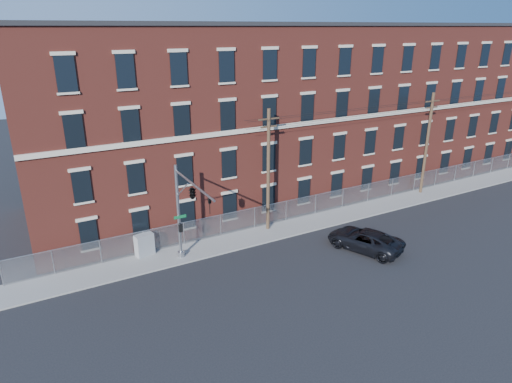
{
  "coord_description": "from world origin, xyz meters",
  "views": [
    {
      "loc": [
        -15.29,
        -23.65,
        15.96
      ],
      "look_at": [
        -0.01,
        4.0,
        4.29
      ],
      "focal_mm": 31.42,
      "sensor_mm": 36.0,
      "label": 1
    }
  ],
  "objects": [
    {
      "name": "sidewalk",
      "position": [
        12.0,
        5.0,
        0.06
      ],
      "size": [
        65.0,
        3.0,
        0.12
      ],
      "primitive_type": "cube",
      "color": "gray",
      "rests_on": "ground"
    },
    {
      "name": "utility_pole_mid",
      "position": [
        20.0,
        5.6,
        5.34
      ],
      "size": [
        1.8,
        0.28,
        10.0
      ],
      "color": "#4C3826",
      "rests_on": "ground"
    },
    {
      "name": "chain_link_fence",
      "position": [
        12.0,
        6.3,
        1.06
      ],
      "size": [
        59.06,
        0.06,
        1.85
      ],
      "color": "#A5A8AD",
      "rests_on": "ground"
    },
    {
      "name": "utility_cabinet",
      "position": [
        -8.24,
        6.0,
        0.95
      ],
      "size": [
        1.45,
        0.95,
        1.67
      ],
      "primitive_type": "cube",
      "rotation": [
        0.0,
        0.0,
        0.23
      ],
      "color": "gray",
      "rests_on": "sidewalk"
    },
    {
      "name": "traffic_signal_mast",
      "position": [
        -6.0,
        2.18,
        5.39
      ],
      "size": [
        0.9,
        6.75,
        7.0
      ],
      "color": "#9EA0A5",
      "rests_on": "ground"
    },
    {
      "name": "overhead_wires",
      "position": [
        20.0,
        5.6,
        9.12
      ],
      "size": [
        40.0,
        0.62,
        0.62
      ],
      "color": "black",
      "rests_on": "ground"
    },
    {
      "name": "ground",
      "position": [
        0.0,
        0.0,
        0.0
      ],
      "size": [
        140.0,
        140.0,
        0.0
      ],
      "primitive_type": "plane",
      "color": "black",
      "rests_on": "ground"
    },
    {
      "name": "mill_building",
      "position": [
        12.0,
        13.93,
        8.15
      ],
      "size": [
        55.3,
        14.32,
        16.3
      ],
      "color": "maroon",
      "rests_on": "ground"
    },
    {
      "name": "pickup_truck",
      "position": [
        6.66,
        -0.95,
        0.79
      ],
      "size": [
        4.58,
        6.29,
        1.59
      ],
      "primitive_type": "imported",
      "rotation": [
        0.0,
        0.0,
        3.52
      ],
      "color": "black",
      "rests_on": "ground"
    },
    {
      "name": "utility_pole_near",
      "position": [
        2.0,
        5.6,
        5.34
      ],
      "size": [
        1.8,
        0.28,
        10.0
      ],
      "color": "#4C3826",
      "rests_on": "ground"
    }
  ]
}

